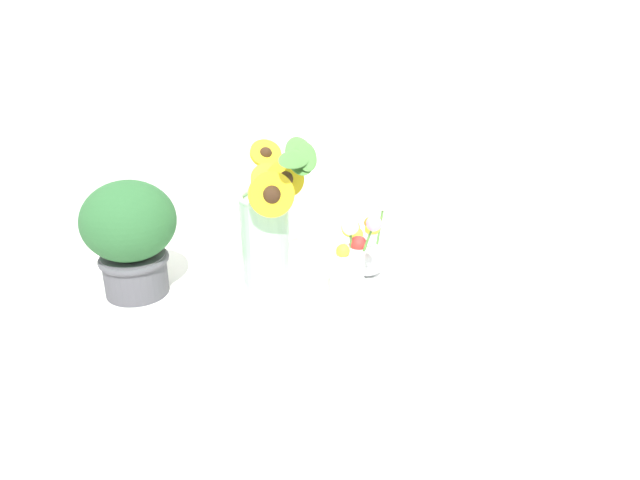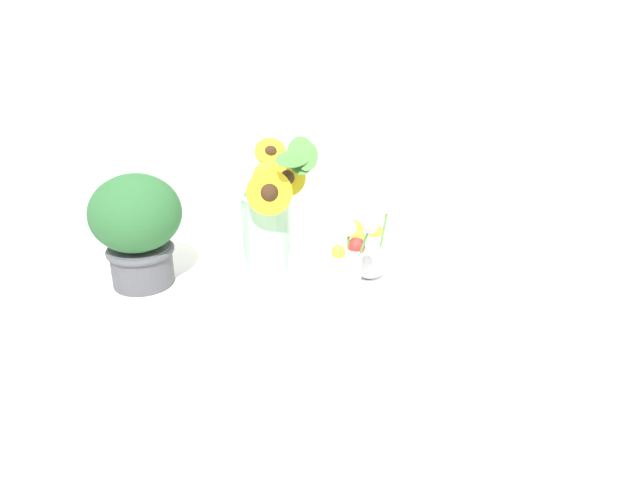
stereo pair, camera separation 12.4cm
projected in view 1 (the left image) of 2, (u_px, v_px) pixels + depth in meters
The scene contains 6 objects.
ground_plane at pixel (313, 303), 1.25m from camera, with size 6.00×6.00×0.00m, color silver.
serving_tray at pixel (320, 289), 1.28m from camera, with size 0.46×0.46×0.02m.
mason_jar_sunflowers at pixel (268, 227), 1.24m from camera, with size 0.16×0.19×0.30m.
vase_small_center at pixel (350, 266), 1.20m from camera, with size 0.09×0.07×0.18m.
vase_bulb_right at pixel (366, 249), 1.30m from camera, with size 0.10×0.08×0.16m.
potted_plant at pixel (130, 233), 1.23m from camera, with size 0.19×0.19×0.24m.
Camera 1 is at (-0.21, -1.06, 0.63)m, focal length 35.00 mm.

